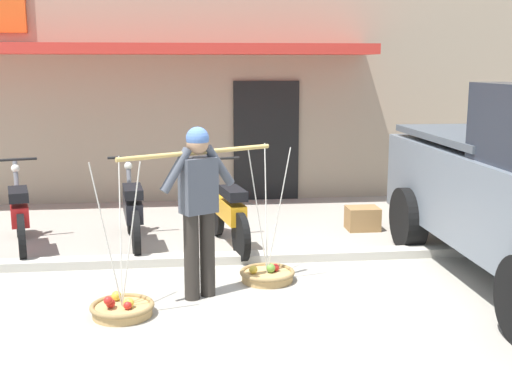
# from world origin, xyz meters

# --- Properties ---
(ground_plane) EXTENTS (90.00, 90.00, 0.00)m
(ground_plane) POSITION_xyz_m (0.00, 0.00, 0.00)
(ground_plane) COLOR #9E998C
(sidewalk_curb) EXTENTS (20.00, 0.24, 0.10)m
(sidewalk_curb) POSITION_xyz_m (0.00, 0.70, 0.05)
(sidewalk_curb) COLOR #BAB4A5
(sidewalk_curb) RESTS_ON ground
(fruit_vendor) EXTENTS (1.47, 0.86, 1.70)m
(fruit_vendor) POSITION_xyz_m (-0.55, -0.41, 0.98)
(fruit_vendor) COLOR #2D2823
(fruit_vendor) RESTS_ON ground
(fruit_basket_left_side) EXTENTS (0.59, 0.59, 1.45)m
(fruit_basket_left_side) POSITION_xyz_m (-1.27, -0.82, 0.08)
(fruit_basket_left_side) COLOR tan
(fruit_basket_left_side) RESTS_ON ground
(fruit_basket_right_side) EXTENTS (0.59, 0.59, 1.45)m
(fruit_basket_right_side) POSITION_xyz_m (0.18, -0.01, 0.08)
(fruit_basket_right_side) COLOR tan
(fruit_basket_right_side) RESTS_ON ground
(motorcycle_nearest_shop) EXTENTS (0.65, 1.78, 1.09)m
(motorcycle_nearest_shop) POSITION_xyz_m (-2.72, 1.51, 0.45)
(motorcycle_nearest_shop) COLOR black
(motorcycle_nearest_shop) RESTS_ON ground
(motorcycle_second_in_row) EXTENTS (0.54, 1.81, 1.09)m
(motorcycle_second_in_row) POSITION_xyz_m (-1.34, 1.54, 0.45)
(motorcycle_second_in_row) COLOR black
(motorcycle_second_in_row) RESTS_ON ground
(motorcycle_third_in_row) EXTENTS (0.56, 1.80, 1.09)m
(motorcycle_third_in_row) POSITION_xyz_m (-0.14, 1.30, 0.45)
(motorcycle_third_in_row) COLOR black
(motorcycle_third_in_row) RESTS_ON ground
(storefront_building) EXTENTS (13.00, 6.00, 4.20)m
(storefront_building) POSITION_xyz_m (-1.24, 6.71, 2.10)
(storefront_building) COLOR tan
(storefront_building) RESTS_ON ground
(wooden_crate) EXTENTS (0.44, 0.36, 0.32)m
(wooden_crate) POSITION_xyz_m (1.78, 2.00, 0.16)
(wooden_crate) COLOR olive
(wooden_crate) RESTS_ON ground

